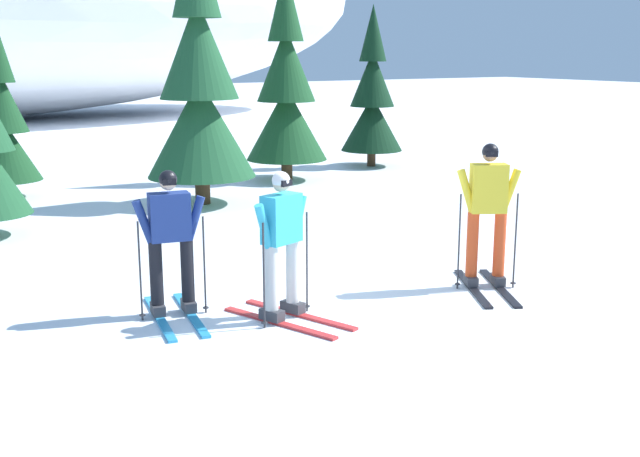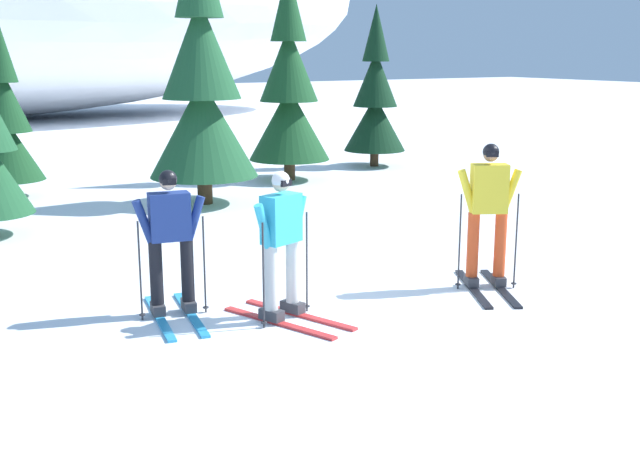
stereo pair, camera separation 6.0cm
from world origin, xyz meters
The scene contains 8 objects.
ground_plane centered at (0.00, 0.00, 0.00)m, with size 120.00×120.00×0.00m, color white.
skier_navy_jacket centered at (-1.91, 0.26, 0.89)m, with size 0.83×1.68×1.69m.
skier_yellow_jacket centered at (1.94, -0.73, 0.99)m, with size 1.15×1.66×1.86m.
skier_cyan_jacket centered at (-0.88, -0.49, 0.90)m, with size 1.00×1.67×1.70m.
pine_tree_center_left centered at (-2.20, 9.11, 1.51)m, with size 1.39×1.39×3.60m.
pine_tree_center_right centered at (1.00, 6.43, 2.30)m, with size 2.12×2.12×5.49m.
pine_tree_right centered at (3.84, 8.18, 2.04)m, with size 1.88×1.88×4.87m.
pine_tree_far_right centered at (6.85, 9.07, 1.73)m, with size 1.60×1.60×4.14m.
Camera 1 is at (-4.89, -8.09, 2.99)m, focal length 44.41 mm.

